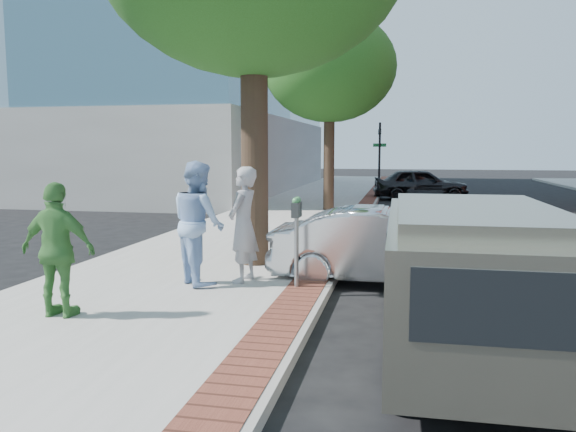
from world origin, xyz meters
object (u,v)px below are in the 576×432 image
(person_officer, at_px, (199,222))
(person_green, at_px, (58,250))
(sedan_silver, at_px, (387,247))
(bg_car, at_px, (420,184))
(van, at_px, (468,270))
(parking_meter, at_px, (297,223))
(person_gray, at_px, (243,225))

(person_officer, bearing_deg, person_green, 109.42)
(sedan_silver, xyz_separation_m, bg_car, (1.03, 17.36, 0.07))
(van, bearing_deg, parking_meter, 139.91)
(van, bearing_deg, sedan_silver, 107.51)
(sedan_silver, relative_size, bg_car, 0.93)
(parking_meter, distance_m, person_green, 3.57)
(bg_car, relative_size, van, 0.91)
(sedan_silver, distance_m, bg_car, 17.39)
(parking_meter, relative_size, van, 0.30)
(person_green, distance_m, bg_car, 21.37)
(bg_car, bearing_deg, person_gray, 161.62)
(parking_meter, bearing_deg, person_green, -141.72)
(sedan_silver, height_order, bg_car, bg_car)
(person_green, bearing_deg, sedan_silver, -140.10)
(parking_meter, distance_m, person_officer, 1.65)
(parking_meter, bearing_deg, person_officer, -178.51)
(person_green, distance_m, sedan_silver, 5.40)
(person_gray, distance_m, van, 4.06)
(person_green, distance_m, van, 5.25)
(bg_car, distance_m, van, 20.51)
(person_gray, height_order, bg_car, person_gray)
(person_officer, xyz_separation_m, van, (4.09, -1.97, -0.20))
(person_gray, bearing_deg, person_officer, -61.05)
(person_gray, bearing_deg, sedan_silver, 120.03)
(person_gray, bearing_deg, van, 65.25)
(parking_meter, relative_size, person_officer, 0.72)
(bg_car, bearing_deg, parking_meter, 164.62)
(sedan_silver, bearing_deg, person_gray, 111.50)
(person_green, height_order, van, person_green)
(person_green, height_order, sedan_silver, person_green)
(bg_car, bearing_deg, van, 172.14)
(parking_meter, relative_size, bg_car, 0.34)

